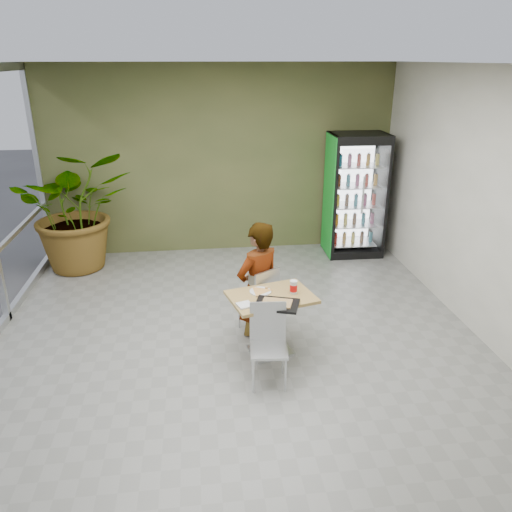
# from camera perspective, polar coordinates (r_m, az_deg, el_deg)

# --- Properties ---
(ground) EXTENTS (7.00, 7.00, 0.00)m
(ground) POSITION_cam_1_polar(r_m,az_deg,el_deg) (6.04, -1.89, -10.89)
(ground) COLOR gray
(ground) RESTS_ON ground
(room_envelope) EXTENTS (6.00, 7.00, 3.20)m
(room_envelope) POSITION_cam_1_polar(r_m,az_deg,el_deg) (5.35, -2.09, 3.69)
(room_envelope) COLOR silver
(room_envelope) RESTS_ON ground
(dining_table) EXTENTS (1.07, 0.87, 0.75)m
(dining_table) POSITION_cam_1_polar(r_m,az_deg,el_deg) (5.76, 1.73, -6.45)
(dining_table) COLOR #A78647
(dining_table) RESTS_ON ground
(chair_far) EXTENTS (0.54, 0.54, 0.87)m
(chair_far) POSITION_cam_1_polar(r_m,az_deg,el_deg) (6.21, 0.73, -4.52)
(chair_far) COLOR silver
(chair_far) RESTS_ON ground
(chair_near) EXTENTS (0.42, 0.42, 0.87)m
(chair_near) POSITION_cam_1_polar(r_m,az_deg,el_deg) (5.34, 1.41, -9.22)
(chair_near) COLOR silver
(chair_near) RESTS_ON ground
(seated_woman) EXTENTS (0.77, 0.70, 1.76)m
(seated_woman) POSITION_cam_1_polar(r_m,az_deg,el_deg) (6.19, 0.24, -3.88)
(seated_woman) COLOR black
(seated_woman) RESTS_ON ground
(pizza_plate) EXTENTS (0.35, 0.32, 0.03)m
(pizza_plate) POSITION_cam_1_polar(r_m,az_deg,el_deg) (5.74, 0.51, -3.97)
(pizza_plate) COLOR silver
(pizza_plate) RESTS_ON dining_table
(soda_cup) EXTENTS (0.09, 0.09, 0.16)m
(soda_cup) POSITION_cam_1_polar(r_m,az_deg,el_deg) (5.70, 4.31, -3.58)
(soda_cup) COLOR silver
(soda_cup) RESTS_ON dining_table
(napkin_stack) EXTENTS (0.19, 0.19, 0.02)m
(napkin_stack) POSITION_cam_1_polar(r_m,az_deg,el_deg) (5.43, -1.30, -5.62)
(napkin_stack) COLOR silver
(napkin_stack) RESTS_ON dining_table
(cafeteria_tray) EXTENTS (0.55, 0.47, 0.03)m
(cafeteria_tray) POSITION_cam_1_polar(r_m,az_deg,el_deg) (5.44, 2.41, -5.56)
(cafeteria_tray) COLOR black
(cafeteria_tray) RESTS_ON dining_table
(beverage_fridge) EXTENTS (0.97, 0.75, 2.10)m
(beverage_fridge) POSITION_cam_1_polar(r_m,az_deg,el_deg) (8.82, 11.27, 6.81)
(beverage_fridge) COLOR black
(beverage_fridge) RESTS_ON ground
(potted_plant) EXTENTS (2.07, 1.89, 1.97)m
(potted_plant) POSITION_cam_1_polar(r_m,az_deg,el_deg) (8.53, -19.80, 4.99)
(potted_plant) COLOR #2C5C24
(potted_plant) RESTS_ON ground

